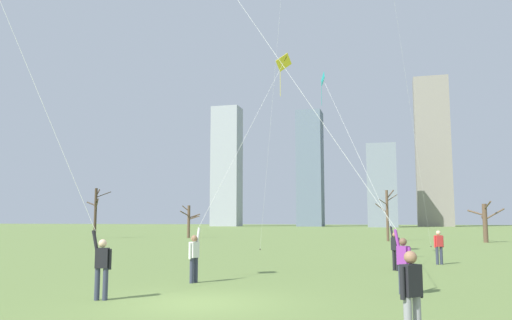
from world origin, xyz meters
TOP-DOWN VIEW (x-y plane):
  - ground_plane at (0.00, 0.00)m, footprint 400.00×400.00m
  - kite_flyer_midfield_center_yellow at (-1.41, 4.60)m, footprint 2.34×6.96m
  - kite_flyer_far_back_orange at (-3.06, -0.38)m, footprint 4.68×1.27m
  - kite_flyer_foreground_right_teal at (4.68, 10.57)m, footprint 4.08×6.71m
  - kite_flyer_foreground_left_purple at (2.15, 4.61)m, footprint 12.28×7.26m
  - bystander_strolling_midfield at (7.15, 13.47)m, footprint 0.46×0.33m
  - bystander_watching_nearby at (5.27, -3.36)m, footprint 0.39×0.39m
  - bare_tree_rightmost at (4.59, 39.73)m, footprint 2.22×2.92m
  - bare_tree_leftmost at (-18.06, 42.92)m, footprint 2.01×2.71m
  - bare_tree_left_of_center at (13.48, 39.00)m, footprint 3.09×2.31m
  - bare_tree_far_right_edge at (-28.17, 39.18)m, footprint 2.55×3.07m
  - skyline_mid_tower_left at (-19.09, 142.49)m, footprint 7.74×7.73m
  - skyline_slender_spire at (17.96, 149.91)m, footprint 10.30×6.57m
  - skyline_short_annex at (-45.52, 139.52)m, footprint 8.77×6.76m
  - skyline_mid_tower_right at (2.74, 132.13)m, footprint 8.04×7.09m

SIDE VIEW (x-z plane):
  - ground_plane at x=0.00m, z-range 0.00..0.00m
  - bystander_strolling_midfield at x=7.15m, z-range 0.09..1.71m
  - bystander_watching_nearby at x=5.27m, z-range 0.09..1.71m
  - kite_flyer_far_back_orange at x=-3.06m, z-range -3.41..7.25m
  - kite_flyer_midfield_center_yellow at x=-1.41m, z-range -3.06..6.97m
  - kite_flyer_foreground_right_teal at x=4.68m, z-range -3.40..7.34m
  - bare_tree_left_of_center at x=13.48m, z-range 0.05..3.91m
  - bare_tree_leftmost at x=-18.06m, z-range 0.15..3.94m
  - bare_tree_rightmost at x=4.59m, z-range 0.21..5.38m
  - bare_tree_far_right_edge at x=-28.17m, z-range 0.29..6.06m
  - kite_flyer_foreground_left_purple at x=2.15m, z-range -4.19..16.12m
  - skyline_mid_tower_right at x=2.74m, z-range 0.00..23.17m
  - skyline_mid_tower_left at x=-19.09m, z-range 0.00..36.01m
  - skyline_short_annex at x=-45.52m, z-range 0.00..38.19m
  - skyline_slender_spire at x=17.96m, z-range 0.00..46.16m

